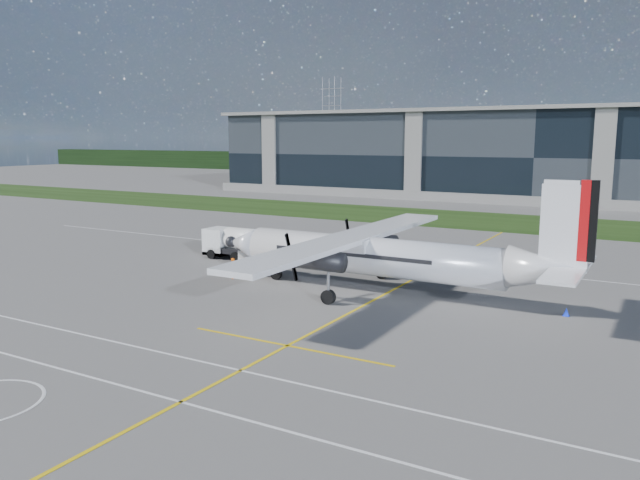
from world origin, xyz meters
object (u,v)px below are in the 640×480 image
(safety_cone_tail, at_px, (566,312))
(safety_cone_stbdwing, at_px, (414,253))
(baggage_tug, at_px, (259,262))
(ground_crew_person, at_px, (234,267))
(pylon_west, at_px, (332,124))
(fuel_tanker_truck, at_px, (236,243))
(turboprop_aircraft, at_px, (384,235))
(safety_cone_nose_stbd, at_px, (257,268))
(safety_cone_fwd, at_px, (225,268))

(safety_cone_tail, xyz_separation_m, safety_cone_stbdwing, (-15.05, 13.67, 0.00))
(baggage_tug, xyz_separation_m, ground_crew_person, (-0.50, -2.58, 0.00))
(pylon_west, distance_m, baggage_tug, 159.97)
(baggage_tug, bearing_deg, pylon_west, 116.68)
(pylon_west, xyz_separation_m, fuel_tanker_truck, (66.42, -138.54, -13.60))
(turboprop_aircraft, xyz_separation_m, safety_cone_stbdwing, (-3.25, 14.20, -3.87))
(ground_crew_person, height_order, safety_cone_stbdwing, ground_crew_person)
(safety_cone_nose_stbd, bearing_deg, safety_cone_stbdwing, 54.70)
(safety_cone_stbdwing, bearing_deg, turboprop_aircraft, -77.10)
(ground_crew_person, bearing_deg, fuel_tanker_truck, 33.06)
(pylon_west, distance_m, safety_cone_fwd, 159.57)
(ground_crew_person, distance_m, safety_cone_nose_stbd, 3.32)
(baggage_tug, bearing_deg, safety_cone_nose_stbd, 136.20)
(safety_cone_stbdwing, bearing_deg, pylon_west, 121.59)
(safety_cone_fwd, xyz_separation_m, safety_cone_nose_stbd, (2.01, 1.48, 0.00))
(pylon_west, distance_m, safety_cone_nose_stbd, 159.13)
(safety_cone_tail, relative_size, safety_cone_stbdwing, 1.00)
(baggage_tug, distance_m, safety_cone_nose_stbd, 1.17)
(fuel_tanker_truck, distance_m, safety_cone_tail, 28.59)
(pylon_west, relative_size, safety_cone_nose_stbd, 60.00)
(safety_cone_fwd, height_order, safety_cone_nose_stbd, same)
(turboprop_aircraft, relative_size, ground_crew_person, 14.98)
(ground_crew_person, height_order, safety_cone_tail, ground_crew_person)
(safety_cone_stbdwing, distance_m, safety_cone_fwd, 17.49)
(ground_crew_person, relative_size, safety_cone_stbdwing, 3.67)
(fuel_tanker_truck, bearing_deg, safety_cone_stbdwing, 34.81)
(fuel_tanker_truck, height_order, safety_cone_fwd, fuel_tanker_truck)
(pylon_west, bearing_deg, turboprop_aircraft, -60.02)
(turboprop_aircraft, distance_m, safety_cone_tail, 12.43)
(ground_crew_person, height_order, safety_cone_fwd, ground_crew_person)
(fuel_tanker_truck, xyz_separation_m, safety_cone_fwd, (2.42, -4.66, -1.15))
(safety_cone_tail, relative_size, safety_cone_nose_stbd, 1.00)
(baggage_tug, xyz_separation_m, safety_cone_fwd, (-2.70, -0.82, -0.66))
(turboprop_aircraft, distance_m, baggage_tug, 11.79)
(pylon_west, height_order, safety_cone_stbdwing, pylon_west)
(fuel_tanker_truck, bearing_deg, pylon_west, 115.61)
(turboprop_aircraft, xyz_separation_m, safety_cone_fwd, (-13.98, 0.39, -3.87))
(pylon_west, height_order, safety_cone_nose_stbd, pylon_west)
(turboprop_aircraft, bearing_deg, ground_crew_person, -173.37)
(safety_cone_nose_stbd, bearing_deg, pylon_west, 116.56)
(ground_crew_person, distance_m, safety_cone_fwd, 2.90)
(safety_cone_nose_stbd, bearing_deg, safety_cone_fwd, -143.57)
(safety_cone_tail, distance_m, safety_cone_stbdwing, 20.33)
(turboprop_aircraft, relative_size, fuel_tanker_truck, 3.68)
(pylon_west, height_order, turboprop_aircraft, pylon_west)
(ground_crew_person, xyz_separation_m, safety_cone_fwd, (-2.21, 1.76, -0.67))
(turboprop_aircraft, relative_size, safety_cone_fwd, 54.92)
(fuel_tanker_truck, xyz_separation_m, baggage_tug, (5.13, -3.84, -0.49))
(turboprop_aircraft, bearing_deg, safety_cone_stbdwing, 102.90)
(safety_cone_fwd, bearing_deg, turboprop_aircraft, -1.60)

